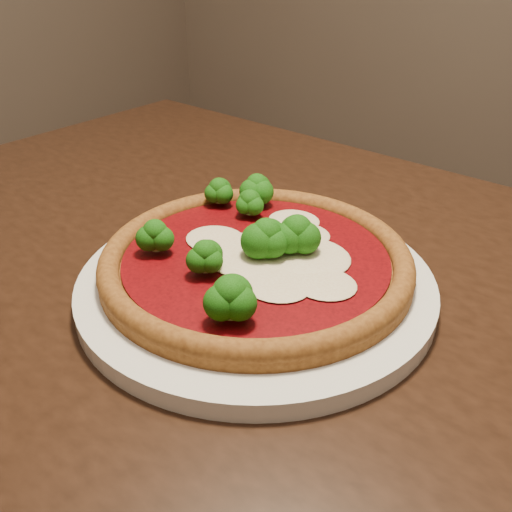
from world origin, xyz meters
The scene contains 3 objects.
dining_table centered at (-0.20, 0.03, 0.65)m, with size 1.29×0.87×0.75m.
plate centered at (-0.22, -0.01, 0.76)m, with size 0.34×0.34×0.02m, color silver.
pizza centered at (-0.23, 0.00, 0.78)m, with size 0.30×0.30×0.06m.
Camera 1 is at (0.04, -0.40, 1.06)m, focal length 40.00 mm.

